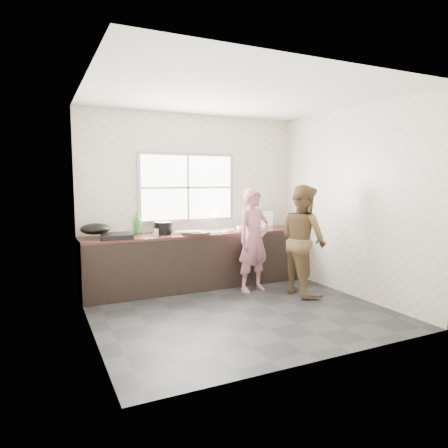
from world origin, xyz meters
name	(u,v)px	position (x,y,z in m)	size (l,w,h in m)	color
floor	(239,311)	(0.00, 0.00, -0.01)	(3.60, 3.20, 0.01)	#29292B
ceiling	(240,94)	(0.00, 0.00, 2.71)	(3.60, 3.20, 0.01)	silver
wall_back	(193,200)	(0.00, 1.60, 1.35)	(3.60, 0.01, 2.70)	beige
wall_left	(88,210)	(-1.80, 0.00, 1.35)	(0.01, 3.20, 2.70)	beige
wall_right	(350,202)	(1.80, 0.00, 1.35)	(0.01, 3.20, 2.70)	silver
wall_front	(323,216)	(0.00, -1.60, 1.35)	(3.60, 0.01, 2.70)	beige
cabinet	(201,261)	(0.00, 1.29, 0.41)	(3.60, 0.62, 0.82)	black
countertop	(201,234)	(0.00, 1.29, 0.84)	(3.60, 0.64, 0.04)	#371B16
sink	(221,231)	(0.35, 1.29, 0.86)	(0.55, 0.45, 0.02)	silver
faucet	(216,221)	(0.35, 1.49, 1.01)	(0.02, 0.02, 0.30)	silver
window_frame	(187,188)	(-0.10, 1.59, 1.55)	(1.60, 0.05, 1.10)	#9EA0A5
window_glazing	(188,188)	(-0.10, 1.57, 1.55)	(1.50, 0.01, 1.00)	white
woman	(254,244)	(0.63, 0.74, 0.72)	(0.53, 0.35, 1.44)	#B0697A
person_side	(303,240)	(1.20, 0.28, 0.80)	(0.78, 0.61, 1.60)	brown
cutting_board	(196,233)	(-0.15, 1.11, 0.88)	(0.43, 0.43, 0.04)	black
cleaver	(180,231)	(-0.35, 1.24, 0.90)	(0.22, 0.11, 0.01)	silver
bowl_mince	(193,233)	(-0.20, 1.08, 0.89)	(0.23, 0.23, 0.06)	silver
bowl_crabs	(243,229)	(0.71, 1.23, 0.89)	(0.18, 0.18, 0.06)	silver
bowl_held	(230,230)	(0.43, 1.12, 0.89)	(0.19, 0.19, 0.06)	silver
black_pot	(163,228)	(-0.59, 1.33, 0.95)	(0.26, 0.26, 0.19)	black
plate_food	(159,234)	(-0.64, 1.37, 0.87)	(0.19, 0.19, 0.02)	silver
bottle_green	(138,224)	(-0.92, 1.52, 1.02)	(0.12, 0.12, 0.32)	#317927
bottle_brown_tall	(157,227)	(-0.64, 1.47, 0.95)	(0.08, 0.08, 0.18)	#462611
bottle_brown_short	(165,227)	(-0.50, 1.52, 0.95)	(0.14, 0.14, 0.18)	#452A11
glass_jar	(156,233)	(-0.74, 1.19, 0.91)	(0.07, 0.07, 0.10)	silver
burner	(117,236)	(-1.29, 1.23, 0.89)	(0.42, 0.42, 0.06)	black
wok	(95,229)	(-1.57, 1.29, 1.00)	(0.41, 0.41, 0.15)	black
dish_rack	(259,219)	(1.09, 1.37, 1.01)	(0.39, 0.28, 0.29)	silver
pot_lid_left	(111,236)	(-1.35, 1.40, 0.87)	(0.27, 0.27, 0.01)	silver
pot_lid_right	(124,234)	(-1.13, 1.52, 0.87)	(0.22, 0.22, 0.01)	silver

